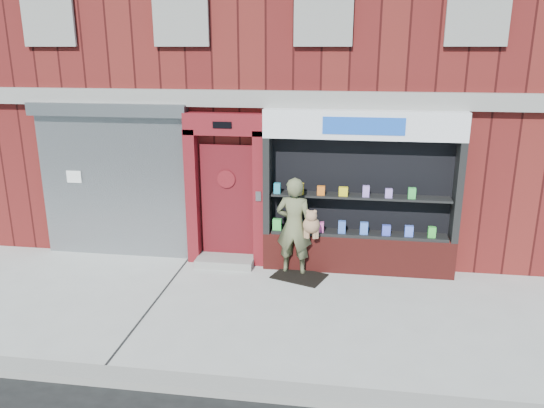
# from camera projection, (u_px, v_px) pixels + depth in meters

# --- Properties ---
(ground) EXTENTS (80.00, 80.00, 0.00)m
(ground) POSITION_uv_depth(u_px,v_px,m) (247.00, 309.00, 8.53)
(ground) COLOR #9E9E99
(ground) RESTS_ON ground
(curb) EXTENTS (60.00, 0.30, 0.12)m
(curb) POSITION_uv_depth(u_px,v_px,m) (213.00, 387.00, 6.47)
(curb) COLOR gray
(curb) RESTS_ON ground
(building) EXTENTS (12.00, 8.16, 8.00)m
(building) POSITION_uv_depth(u_px,v_px,m) (291.00, 49.00, 13.07)
(building) COLOR #521312
(building) RESTS_ON ground
(shutter_bay) EXTENTS (3.10, 0.30, 3.04)m
(shutter_bay) POSITION_uv_depth(u_px,v_px,m) (113.00, 172.00, 10.29)
(shutter_bay) COLOR gray
(shutter_bay) RESTS_ON ground
(red_door_bay) EXTENTS (1.52, 0.58, 2.90)m
(red_door_bay) POSITION_uv_depth(u_px,v_px,m) (226.00, 190.00, 9.98)
(red_door_bay) COLOR maroon
(red_door_bay) RESTS_ON ground
(pharmacy_bay) EXTENTS (3.50, 0.41, 3.00)m
(pharmacy_bay) POSITION_uv_depth(u_px,v_px,m) (359.00, 200.00, 9.61)
(pharmacy_bay) COLOR maroon
(pharmacy_bay) RESTS_ON ground
(woman) EXTENTS (0.82, 0.49, 1.82)m
(woman) POSITION_uv_depth(u_px,v_px,m) (295.00, 226.00, 9.65)
(woman) COLOR #5B5F3E
(woman) RESTS_ON ground
(doormat) EXTENTS (1.07, 0.91, 0.02)m
(doormat) POSITION_uv_depth(u_px,v_px,m) (299.00, 276.00, 9.71)
(doormat) COLOR black
(doormat) RESTS_ON ground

